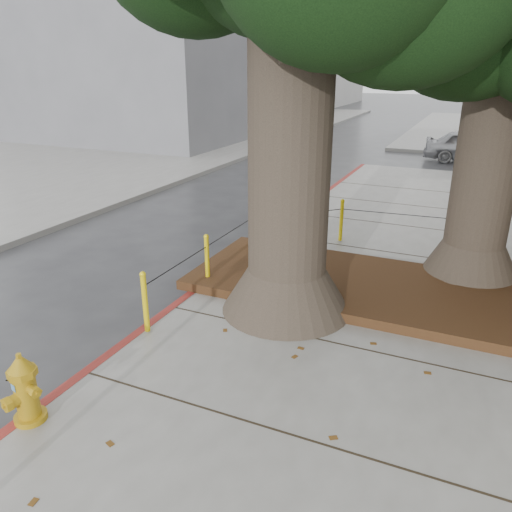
{
  "coord_description": "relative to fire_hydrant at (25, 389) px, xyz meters",
  "views": [
    {
      "loc": [
        2.21,
        -4.02,
        3.81
      ],
      "look_at": [
        -0.69,
        2.4,
        1.1
      ],
      "focal_mm": 35.0,
      "sensor_mm": 36.0,
      "label": 1
    }
  ],
  "objects": [
    {
      "name": "ground",
      "position": [
        1.9,
        0.96,
        -0.56
      ],
      "size": [
        140.0,
        140.0,
        0.0
      ],
      "primitive_type": "plane",
      "color": "#28282B",
      "rests_on": "ground"
    },
    {
      "name": "sidewalk_opposite",
      "position": [
        -12.1,
        10.96,
        -0.48
      ],
      "size": [
        14.0,
        60.0,
        0.15
      ],
      "primitive_type": "cube",
      "color": "slate",
      "rests_on": "ground"
    },
    {
      "name": "curb_red",
      "position": [
        -0.1,
        3.46,
        -0.48
      ],
      "size": [
        0.14,
        26.0,
        0.16
      ],
      "primitive_type": "cube",
      "color": "maroon",
      "rests_on": "ground"
    },
    {
      "name": "planter_bed",
      "position": [
        2.8,
        4.86,
        -0.33
      ],
      "size": [
        6.4,
        2.6,
        0.16
      ],
      "primitive_type": "cube",
      "color": "black",
      "rests_on": "sidewalk_main"
    },
    {
      "name": "building_far_grey",
      "position": [
        -13.1,
        22.96,
        5.44
      ],
      "size": [
        12.0,
        16.0,
        12.0
      ],
      "primitive_type": "cube",
      "color": "slate",
      "rests_on": "ground"
    },
    {
      "name": "building_far_white",
      "position": [
        -15.1,
        45.96,
        6.94
      ],
      "size": [
        12.0,
        18.0,
        15.0
      ],
      "primitive_type": "cube",
      "color": "silver",
      "rests_on": "ground"
    },
    {
      "name": "bollard_ring",
      "position": [
        1.03,
        5.33,
        0.11
      ],
      "size": [
        3.79,
        5.39,
        0.95
      ],
      "color": "yellow",
      "rests_on": "sidewalk_main"
    },
    {
      "name": "fire_hydrant",
      "position": [
        0.0,
        0.0,
        0.0
      ],
      "size": [
        0.45,
        0.43,
        0.84
      ],
      "rotation": [
        0.0,
        0.0,
        -0.23
      ],
      "color": "#C19213",
      "rests_on": "sidewalk_main"
    },
    {
      "name": "car_silver",
      "position": [
        3.7,
        19.52,
        0.09
      ],
      "size": [
        3.9,
        1.78,
        1.3
      ],
      "primitive_type": "imported",
      "rotation": [
        0.0,
        0.0,
        1.64
      ],
      "color": "#A6A7AB",
      "rests_on": "ground"
    },
    {
      "name": "car_dark",
      "position": [
        -11.07,
        18.31,
        0.08
      ],
      "size": [
        2.19,
        4.56,
        1.28
      ],
      "primitive_type": "imported",
      "rotation": [
        0.0,
        0.0,
        -0.09
      ],
      "color": "black",
      "rests_on": "ground"
    }
  ]
}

